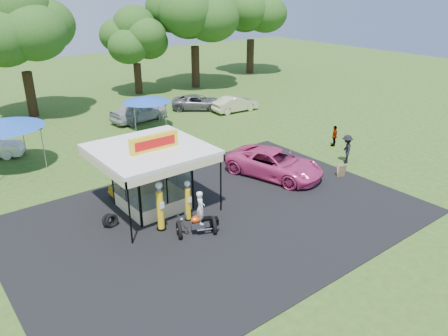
{
  "coord_description": "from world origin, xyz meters",
  "views": [
    {
      "loc": [
        -11.71,
        -13.53,
        10.96
      ],
      "look_at": [
        1.97,
        4.0,
        1.55
      ],
      "focal_mm": 35.0,
      "sensor_mm": 36.0,
      "label": 1
    }
  ],
  "objects": [
    {
      "name": "asphalt_apron",
      "position": [
        0.0,
        2.0,
        0.02
      ],
      "size": [
        20.0,
        14.0,
        0.04
      ],
      "primitive_type": "cube",
      "color": "black",
      "rests_on": "ground"
    },
    {
      "name": "spectator_east_a",
      "position": [
        11.18,
        2.7,
        0.95
      ],
      "size": [
        1.37,
        1.37,
        1.9
      ],
      "primitive_type": "imported",
      "rotation": [
        0.0,
        0.0,
        3.93
      ],
      "color": "black",
      "rests_on": "ground"
    },
    {
      "name": "bg_car_c",
      "position": [
        4.91,
        19.63,
        0.86
      ],
      "size": [
        5.29,
        2.67,
        1.73
      ],
      "primitive_type": "imported",
      "rotation": [
        0.0,
        0.0,
        1.7
      ],
      "color": "#B0AFB4",
      "rests_on": "ground"
    },
    {
      "name": "tent_east",
      "position": [
        4.51,
        17.39,
        2.41
      ],
      "size": [
        3.81,
        3.81,
        2.66
      ],
      "rotation": [
        0.0,
        0.0,
        -0.29
      ],
      "color": "gray",
      "rests_on": "ground"
    },
    {
      "name": "oak_far_d",
      "position": [
        9.78,
        29.0,
        5.63
      ],
      "size": [
        7.42,
        7.42,
        8.83
      ],
      "color": "black",
      "rests_on": "ground"
    },
    {
      "name": "kiosk_car",
      "position": [
        -2.0,
        7.2,
        0.48
      ],
      "size": [
        2.82,
        1.13,
        0.96
      ],
      "primitive_type": "imported",
      "rotation": [
        0.0,
        0.0,
        1.57
      ],
      "color": "yellow",
      "rests_on": "ground"
    },
    {
      "name": "ground",
      "position": [
        0.0,
        0.0,
        0.0
      ],
      "size": [
        120.0,
        120.0,
        0.0
      ],
      "primitive_type": "plane",
      "color": "#2C4F18",
      "rests_on": "ground"
    },
    {
      "name": "oak_far_c",
      "position": [
        -1.87,
        26.78,
        7.14
      ],
      "size": [
        9.55,
        9.55,
        11.25
      ],
      "color": "black",
      "rests_on": "ground"
    },
    {
      "name": "oak_far_e",
      "position": [
        16.43,
        27.79,
        8.11
      ],
      "size": [
        10.68,
        10.68,
        12.71
      ],
      "color": "black",
      "rests_on": "ground"
    },
    {
      "name": "a_frame_sign",
      "position": [
        9.01,
        1.36,
        0.43
      ],
      "size": [
        0.52,
        0.57,
        0.85
      ],
      "rotation": [
        0.0,
        0.0,
        -0.36
      ],
      "color": "#593819",
      "rests_on": "ground"
    },
    {
      "name": "oak_far_f",
      "position": [
        27.03,
        30.52,
        7.51
      ],
      "size": [
        9.71,
        9.71,
        11.69
      ],
      "color": "black",
      "rests_on": "ground"
    },
    {
      "name": "tent_west",
      "position": [
        -6.5,
        15.29,
        2.98
      ],
      "size": [
        4.7,
        4.7,
        3.29
      ],
      "rotation": [
        0.0,
        0.0,
        0.13
      ],
      "color": "gray",
      "rests_on": "ground"
    },
    {
      "name": "pink_sedan",
      "position": [
        5.89,
        4.0,
        0.84
      ],
      "size": [
        4.36,
        6.56,
        1.67
      ],
      "primitive_type": "imported",
      "rotation": [
        0.0,
        0.0,
        0.28
      ],
      "color": "#D63A7C",
      "rests_on": "ground"
    },
    {
      "name": "spectator_east_b",
      "position": [
        13.1,
        5.22,
        0.77
      ],
      "size": [
        0.98,
        0.67,
        1.55
      ],
      "primitive_type": "imported",
      "rotation": [
        0.0,
        0.0,
        3.5
      ],
      "color": "gray",
      "rests_on": "ground"
    },
    {
      "name": "bg_car_e",
      "position": [
        13.37,
        16.93,
        0.72
      ],
      "size": [
        4.47,
        1.88,
        1.44
      ],
      "primitive_type": "imported",
      "rotation": [
        0.0,
        0.0,
        1.49
      ],
      "color": "beige",
      "rests_on": "ground"
    },
    {
      "name": "motorcycle",
      "position": [
        -1.66,
        1.24,
        0.91
      ],
      "size": [
        2.06,
        1.55,
        2.34
      ],
      "rotation": [
        0.0,
        0.0,
        -0.39
      ],
      "color": "black",
      "rests_on": "ground"
    },
    {
      "name": "spare_tires",
      "position": [
        -4.69,
        4.48,
        0.35
      ],
      "size": [
        0.86,
        0.58,
        0.71
      ],
      "rotation": [
        0.0,
        0.0,
        0.13
      ],
      "color": "black",
      "rests_on": "ground"
    },
    {
      "name": "gas_pump_left",
      "position": [
        -2.86,
        2.72,
        1.21
      ],
      "size": [
        0.47,
        0.47,
        2.53
      ],
      "color": "black",
      "rests_on": "ground"
    },
    {
      "name": "bg_car_d",
      "position": [
        11.08,
        19.69,
        0.68
      ],
      "size": [
        5.22,
        4.75,
        1.35
      ],
      "primitive_type": "imported",
      "rotation": [
        0.0,
        0.0,
        0.91
      ],
      "color": "#5A5A5D",
      "rests_on": "ground"
    },
    {
      "name": "gas_pump_right",
      "position": [
        -1.31,
        2.71,
        1.03
      ],
      "size": [
        0.4,
        0.4,
        2.15
      ],
      "color": "black",
      "rests_on": "ground"
    },
    {
      "name": "gas_station_kiosk",
      "position": [
        -2.0,
        4.99,
        1.78
      ],
      "size": [
        5.4,
        5.4,
        4.18
      ],
      "color": "white",
      "rests_on": "ground"
    }
  ]
}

